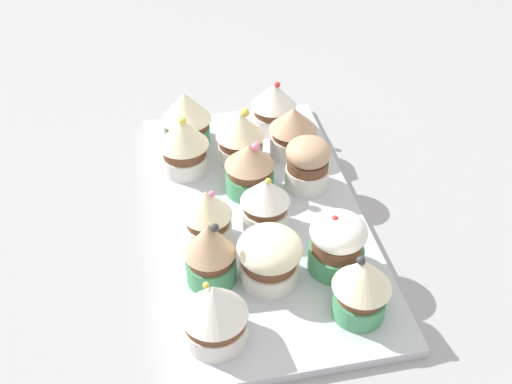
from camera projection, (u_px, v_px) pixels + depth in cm
name	position (u px, v px, depth cm)	size (l,w,h in cm)	color
ground_plane	(256.00, 228.00, 72.49)	(180.00, 180.00, 3.00)	#9E9EA3
baking_tray	(256.00, 215.00, 71.14)	(44.69, 24.57, 1.20)	silver
cupcake_0	(186.00, 117.00, 79.39)	(6.78, 6.78, 7.53)	#4C9E6B
cupcake_1	(184.00, 144.00, 74.44)	(6.41, 6.41, 8.03)	white
cupcake_2	(208.00, 215.00, 64.92)	(5.42, 5.42, 7.19)	white
cupcake_3	(210.00, 252.00, 60.13)	(5.27, 5.27, 8.00)	#4C9E6B
cupcake_4	(215.00, 312.00, 54.59)	(6.31, 6.31, 7.42)	white
cupcake_5	(243.00, 136.00, 76.36)	(6.29, 6.29, 7.45)	white
cupcake_6	(252.00, 167.00, 71.69)	(6.02, 6.02, 7.16)	#4C9E6B
cupcake_7	(265.00, 204.00, 66.51)	(5.60, 5.60, 7.10)	white
cupcake_8	(270.00, 257.00, 60.58)	(6.74, 6.74, 6.23)	white
cupcake_9	(274.00, 105.00, 82.41)	(6.32, 6.32, 7.11)	white
cupcake_10	(293.00, 130.00, 77.67)	(6.28, 6.28, 6.84)	white
cupcake_11	(308.00, 163.00, 72.34)	(5.53, 5.53, 6.79)	white
cupcake_12	(337.00, 243.00, 61.71)	(5.98, 5.98, 7.13)	#4C9E6B
cupcake_13	(362.00, 286.00, 56.62)	(5.78, 5.78, 7.73)	#4C9E6B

